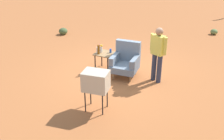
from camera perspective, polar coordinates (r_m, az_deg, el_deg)
name	(u,v)px	position (r m, az deg, el deg)	size (l,w,h in m)	color
ground_plane	(119,72)	(8.47, 1.43, -0.50)	(60.00, 60.00, 0.00)	#AD6033
armchair	(126,61)	(8.08, 2.97, 2.04)	(0.84, 0.84, 1.06)	#937047
side_table	(105,55)	(8.44, -1.61, 3.14)	(0.56, 0.56, 0.58)	black
tv_on_stand	(96,81)	(6.28, -3.48, -2.41)	(0.66, 0.53, 1.03)	black
person_standing	(158,52)	(7.66, 9.80, 3.90)	(0.53, 0.34, 1.64)	#2D3347
bottle_short_clear	(98,50)	(8.38, -3.10, 4.30)	(0.06, 0.06, 0.20)	silver
soda_can_blue	(110,51)	(8.42, -0.33, 4.14)	(0.07, 0.07, 0.12)	blue
bottle_tall_amber	(98,49)	(8.29, -2.92, 4.42)	(0.07, 0.07, 0.30)	brown
flower_vase	(101,48)	(8.41, -2.41, 4.74)	(0.15, 0.10, 0.27)	silver
shrub_near	(214,32)	(12.86, 21.03, 7.66)	(0.32, 0.32, 0.24)	olive
shrub_mid	(63,31)	(12.21, -10.42, 8.18)	(0.38, 0.38, 0.29)	#475B33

